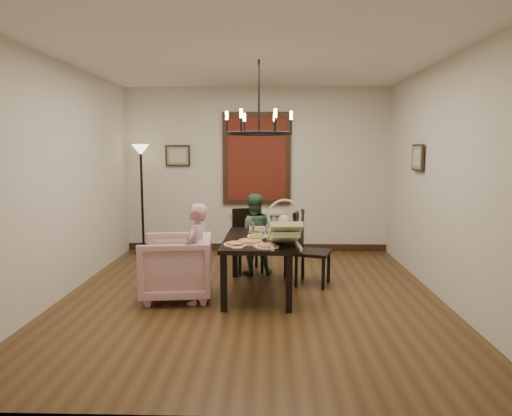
{
  "coord_description": "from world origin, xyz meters",
  "views": [
    {
      "loc": [
        0.21,
        -5.32,
        1.77
      ],
      "look_at": [
        0.05,
        0.2,
        1.05
      ],
      "focal_mm": 32.0,
      "sensor_mm": 36.0,
      "label": 1
    }
  ],
  "objects_px": {
    "drinking_glass": "(272,233)",
    "elderly_woman": "(196,262)",
    "chair_far": "(248,240)",
    "armchair": "(176,267)",
    "seated_man": "(253,241)",
    "floor_lamp": "(142,201)",
    "dining_table": "(259,244)",
    "chair_right": "(313,248)",
    "baby_bouncer": "(285,230)"
  },
  "relations": [
    {
      "from": "drinking_glass",
      "to": "elderly_woman",
      "type": "bearing_deg",
      "value": -158.65
    },
    {
      "from": "elderly_woman",
      "to": "chair_far",
      "type": "bearing_deg",
      "value": 173.89
    },
    {
      "from": "armchair",
      "to": "seated_man",
      "type": "relative_size",
      "value": 0.87
    },
    {
      "from": "armchair",
      "to": "floor_lamp",
      "type": "relative_size",
      "value": 0.46
    },
    {
      "from": "armchair",
      "to": "dining_table",
      "type": "bearing_deg",
      "value": 96.34
    },
    {
      "from": "dining_table",
      "to": "chair_right",
      "type": "xyz_separation_m",
      "value": [
        0.7,
        0.35,
        -0.12
      ]
    },
    {
      "from": "chair_far",
      "to": "floor_lamp",
      "type": "bearing_deg",
      "value": 134.62
    },
    {
      "from": "chair_right",
      "to": "seated_man",
      "type": "distance_m",
      "value": 0.94
    },
    {
      "from": "chair_right",
      "to": "floor_lamp",
      "type": "relative_size",
      "value": 0.54
    },
    {
      "from": "chair_right",
      "to": "drinking_glass",
      "type": "height_order",
      "value": "chair_right"
    },
    {
      "from": "seated_man",
      "to": "floor_lamp",
      "type": "bearing_deg",
      "value": -37.78
    },
    {
      "from": "chair_right",
      "to": "seated_man",
      "type": "relative_size",
      "value": 1.03
    },
    {
      "from": "chair_far",
      "to": "seated_man",
      "type": "relative_size",
      "value": 0.95
    },
    {
      "from": "dining_table",
      "to": "seated_man",
      "type": "relative_size",
      "value": 1.56
    },
    {
      "from": "dining_table",
      "to": "baby_bouncer",
      "type": "relative_size",
      "value": 2.68
    },
    {
      "from": "seated_man",
      "to": "elderly_woman",
      "type": "bearing_deg",
      "value": 57.36
    },
    {
      "from": "chair_far",
      "to": "seated_man",
      "type": "height_order",
      "value": "seated_man"
    },
    {
      "from": "armchair",
      "to": "seated_man",
      "type": "xyz_separation_m",
      "value": [
        0.88,
        1.08,
        0.1
      ]
    },
    {
      "from": "chair_far",
      "to": "armchair",
      "type": "distance_m",
      "value": 1.46
    },
    {
      "from": "chair_right",
      "to": "dining_table",
      "type": "bearing_deg",
      "value": 134.77
    },
    {
      "from": "dining_table",
      "to": "chair_right",
      "type": "distance_m",
      "value": 0.79
    },
    {
      "from": "dining_table",
      "to": "drinking_glass",
      "type": "distance_m",
      "value": 0.23
    },
    {
      "from": "chair_far",
      "to": "chair_right",
      "type": "relative_size",
      "value": 0.93
    },
    {
      "from": "chair_far",
      "to": "seated_man",
      "type": "bearing_deg",
      "value": -78.77
    },
    {
      "from": "dining_table",
      "to": "elderly_woman",
      "type": "height_order",
      "value": "elderly_woman"
    },
    {
      "from": "baby_bouncer",
      "to": "dining_table",
      "type": "bearing_deg",
      "value": 116.45
    },
    {
      "from": "drinking_glass",
      "to": "chair_right",
      "type": "bearing_deg",
      "value": 36.88
    },
    {
      "from": "baby_bouncer",
      "to": "drinking_glass",
      "type": "xyz_separation_m",
      "value": [
        -0.14,
        0.44,
        -0.11
      ]
    },
    {
      "from": "elderly_woman",
      "to": "drinking_glass",
      "type": "bearing_deg",
      "value": 126.31
    },
    {
      "from": "chair_right",
      "to": "armchair",
      "type": "xyz_separation_m",
      "value": [
        -1.68,
        -0.57,
        -0.11
      ]
    },
    {
      "from": "chair_right",
      "to": "chair_far",
      "type": "bearing_deg",
      "value": 71.31
    },
    {
      "from": "dining_table",
      "to": "floor_lamp",
      "type": "bearing_deg",
      "value": 135.72
    },
    {
      "from": "chair_far",
      "to": "seated_man",
      "type": "xyz_separation_m",
      "value": [
        0.08,
        -0.14,
        0.02
      ]
    },
    {
      "from": "elderly_woman",
      "to": "floor_lamp",
      "type": "xyz_separation_m",
      "value": [
        -1.28,
        2.4,
        0.42
      ]
    },
    {
      "from": "baby_bouncer",
      "to": "drinking_glass",
      "type": "distance_m",
      "value": 0.47
    },
    {
      "from": "chair_right",
      "to": "baby_bouncer",
      "type": "height_order",
      "value": "baby_bouncer"
    },
    {
      "from": "chair_far",
      "to": "armchair",
      "type": "height_order",
      "value": "chair_far"
    },
    {
      "from": "chair_far",
      "to": "drinking_glass",
      "type": "bearing_deg",
      "value": -88.86
    },
    {
      "from": "chair_right",
      "to": "drinking_glass",
      "type": "xyz_separation_m",
      "value": [
        -0.54,
        -0.4,
        0.28
      ]
    },
    {
      "from": "floor_lamp",
      "to": "chair_far",
      "type": "bearing_deg",
      "value": -28.94
    },
    {
      "from": "chair_far",
      "to": "baby_bouncer",
      "type": "relative_size",
      "value": 1.63
    },
    {
      "from": "elderly_woman",
      "to": "chair_right",
      "type": "bearing_deg",
      "value": 132.8
    },
    {
      "from": "chair_far",
      "to": "armchair",
      "type": "relative_size",
      "value": 1.1
    },
    {
      "from": "dining_table",
      "to": "seated_man",
      "type": "distance_m",
      "value": 0.87
    },
    {
      "from": "dining_table",
      "to": "elderly_woman",
      "type": "distance_m",
      "value": 0.82
    },
    {
      "from": "baby_bouncer",
      "to": "floor_lamp",
      "type": "xyz_separation_m",
      "value": [
        -2.29,
        2.49,
        0.03
      ]
    },
    {
      "from": "floor_lamp",
      "to": "baby_bouncer",
      "type": "bearing_deg",
      "value": -47.48
    },
    {
      "from": "armchair",
      "to": "baby_bouncer",
      "type": "xyz_separation_m",
      "value": [
        1.28,
        -0.27,
        0.5
      ]
    },
    {
      "from": "armchair",
      "to": "seated_man",
      "type": "bearing_deg",
      "value": 134.33
    },
    {
      "from": "floor_lamp",
      "to": "dining_table",
      "type": "bearing_deg",
      "value": -45.21
    }
  ]
}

